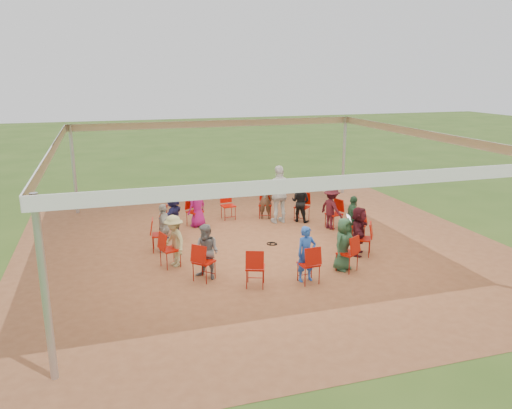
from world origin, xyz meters
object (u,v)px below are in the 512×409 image
object	(u,v)px
person_seated_5	(173,215)
person_seated_7	(174,241)
chair_5	(195,212)
chair_7	(160,235)
person_seated_0	(353,218)
person_seated_11	(359,231)
person_seated_2	(301,202)
person_seated_9	(306,254)
chair_8	(170,250)
laptop	(347,220)
person_seated_3	(265,199)
chair_1	(334,214)
chair_3	(265,204)
chair_11	(309,264)
chair_0	(356,225)
person_seated_8	(207,252)
person_seated_1	(331,208)
person_seated_10	(343,244)
person_seated_6	(164,228)
chair_2	(302,207)
standing_person	(280,194)
chair_6	(170,222)
chair_13	(363,239)
chair_10	(255,268)
person_seated_4	(197,206)
chair_9	(204,262)
chair_4	(228,206)
cable_coil	(272,244)

from	to	relation	value
person_seated_5	person_seated_7	size ratio (longest dim) A/B	1.00
chair_5	chair_7	bearing A→B (deg)	25.71
person_seated_0	person_seated_7	distance (m)	5.15
chair_7	person_seated_11	distance (m)	5.27
person_seated_2	person_seated_9	xyz separation A→B (m)	(-1.66, -4.46, 0.00)
chair_8	laptop	distance (m)	5.11
person_seated_3	laptop	size ratio (longest dim) A/B	3.73
chair_8	person_seated_3	size ratio (longest dim) A/B	0.69
chair_1	laptop	xyz separation A→B (m)	(-0.17, -1.19, 0.17)
chair_3	person_seated_3	size ratio (longest dim) A/B	0.69
chair_3	chair_11	world-z (taller)	same
person_seated_3	chair_0	bearing A→B (deg)	143.03
chair_5	person_seated_8	size ratio (longest dim) A/B	0.69
person_seated_1	person_seated_11	bearing A→B (deg)	154.29
person_seated_8	person_seated_10	bearing A→B (deg)	38.57
person_seated_6	person_seated_10	world-z (taller)	same
chair_2	person_seated_2	distance (m)	0.24
chair_1	chair_8	world-z (taller)	same
person_seated_0	standing_person	distance (m)	2.67
chair_6	chair_13	world-z (taller)	same
person_seated_6	person_seated_9	distance (m)	4.13
chair_8	chair_10	xyz separation A→B (m)	(1.66, -1.73, 0.00)
person_seated_2	person_seated_5	bearing A→B (deg)	51.43
chair_2	person_seated_4	distance (m)	3.37
person_seated_1	person_seated_10	world-z (taller)	same
person_seated_7	person_seated_9	distance (m)	3.29
person_seated_4	person_seated_1	bearing A→B (deg)	128.57
chair_11	chair_13	size ratio (longest dim) A/B	1.00
chair_8	person_seated_5	world-z (taller)	person_seated_5
chair_7	chair_11	xyz separation A→B (m)	(2.99, -3.11, 0.00)
chair_2	chair_9	bearing A→B (deg)	90.00
chair_7	chair_9	size ratio (longest dim) A/B	1.00
chair_11	person_seated_4	world-z (taller)	person_seated_4
chair_4	person_seated_2	world-z (taller)	person_seated_2
person_seated_10	cable_coil	bearing A→B (deg)	84.02
person_seated_6	chair_13	bearing A→B (deg)	76.85
chair_0	chair_6	bearing A→B (deg)	77.14
chair_13	laptop	distance (m)	1.21
chair_11	person_seated_7	world-z (taller)	person_seated_7
chair_7	chair_11	size ratio (longest dim) A/B	1.00
chair_8	person_seated_6	world-z (taller)	person_seated_6
chair_13	person_seated_3	size ratio (longest dim) A/B	0.69
person_seated_1	person_seated_11	distance (m)	2.29
chair_9	cable_coil	bearing A→B (deg)	85.43
chair_5	chair_13	xyz separation A→B (m)	(3.73, -3.88, 0.00)
person_seated_3	chair_10	bearing A→B (deg)	90.00
person_seated_2	person_seated_6	size ratio (longest dim) A/B	1.00
chair_9	person_seated_7	bearing A→B (deg)	161.58
person_seated_0	person_seated_4	world-z (taller)	same
person_seated_8	chair_0	bearing A→B (deg)	63.67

